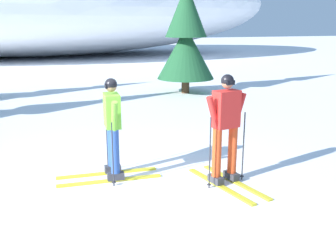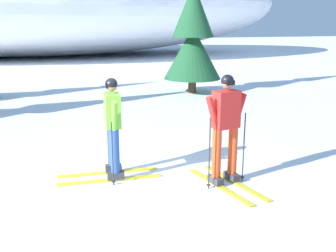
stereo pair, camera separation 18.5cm
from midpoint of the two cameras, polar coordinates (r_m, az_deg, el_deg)
name	(u,v)px [view 1 (the left image)]	position (r m, az deg, el deg)	size (l,w,h in m)	color
ground_plane	(124,191)	(6.38, -7.21, -9.34)	(120.00, 120.00, 0.00)	white
skier_lime_jacket	(112,127)	(6.65, -8.94, -0.11)	(1.78, 0.83, 1.72)	gold
skier_red_jacket	(226,127)	(6.38, 7.61, -0.22)	(0.79, 1.71, 1.82)	gold
pine_tree_far_right	(186,31)	(14.79, 2.27, 13.68)	(2.13, 2.13, 5.52)	#47301E
snow_ridge_background	(23,2)	(33.82, -20.49, 16.57)	(40.60, 20.23, 8.31)	white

